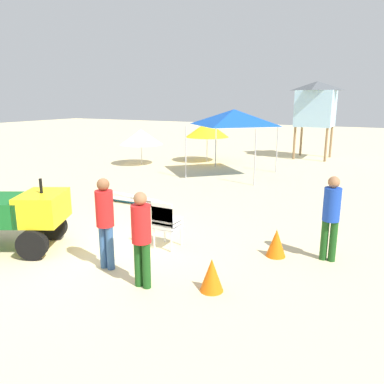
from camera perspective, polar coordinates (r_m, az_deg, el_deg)
ground at (r=8.13m, az=-14.44°, el=-8.72°), size 80.00×80.00×0.00m
utility_cart at (r=8.69m, az=-26.36°, el=-2.80°), size 2.81×2.24×1.50m
stacked_plastic_chairs at (r=7.87m, az=-4.04°, el=-4.36°), size 0.48×0.48×1.02m
surfboard_pile at (r=11.48m, az=-8.72°, el=-1.10°), size 2.41×0.59×0.24m
lifeguard_near_left at (r=7.00m, az=-12.94°, el=-3.78°), size 0.32×0.32×1.70m
lifeguard_near_center at (r=7.64m, az=20.18°, el=-2.99°), size 0.32×0.32×1.67m
lifeguard_near_right at (r=6.22m, az=-7.62°, el=-6.24°), size 0.32×0.32×1.63m
popup_canopy at (r=15.41m, az=6.32°, el=11.09°), size 2.87×2.87×2.65m
lifeguard_tower at (r=20.80m, az=18.12°, el=12.48°), size 1.98×1.98×3.91m
beach_umbrella_left at (r=18.77m, az=2.30°, el=9.39°), size 2.13×2.13×1.97m
beach_umbrella_mid at (r=18.11m, az=-7.67°, el=8.23°), size 2.03×2.03×1.67m
traffic_cone_near at (r=7.76m, az=12.54°, el=-7.47°), size 0.39×0.39×0.56m
traffic_cone_far at (r=6.31m, az=2.97°, el=-12.32°), size 0.39×0.39×0.56m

